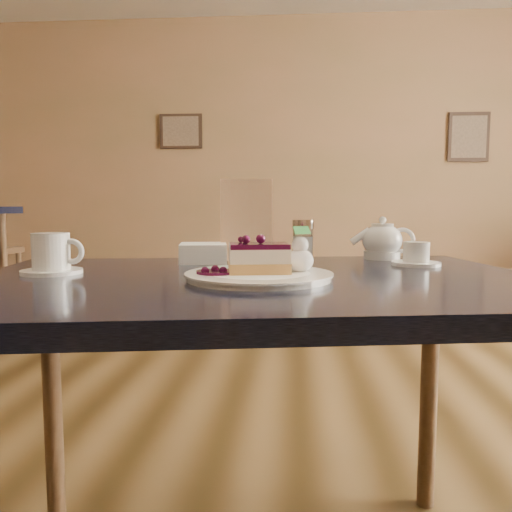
# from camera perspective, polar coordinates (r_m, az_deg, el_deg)

# --- Properties ---
(main_table) EXTENTS (1.19, 0.89, 0.68)m
(main_table) POSITION_cam_1_polar(r_m,az_deg,el_deg) (0.97, 0.09, -6.50)
(main_table) COLOR black
(main_table) RESTS_ON ground
(dessert_plate) EXTENTS (0.26, 0.26, 0.01)m
(dessert_plate) POSITION_cam_1_polar(r_m,az_deg,el_deg) (0.91, 0.33, -2.33)
(dessert_plate) COLOR white
(dessert_plate) RESTS_ON main_table
(cheesecake_slice) EXTENTS (0.12, 0.09, 0.05)m
(cheesecake_slice) POSITION_cam_1_polar(r_m,az_deg,el_deg) (0.90, 0.33, -0.27)
(cheesecake_slice) COLOR #E0A553
(cheesecake_slice) RESTS_ON dessert_plate
(whipped_cream) EXTENTS (0.05, 0.05, 0.04)m
(whipped_cream) POSITION_cam_1_polar(r_m,az_deg,el_deg) (0.92, 5.06, -0.48)
(whipped_cream) COLOR white
(whipped_cream) RESTS_ON dessert_plate
(berry_sauce) EXTENTS (0.07, 0.07, 0.01)m
(berry_sauce) POSITION_cam_1_polar(r_m,az_deg,el_deg) (0.90, -4.55, -1.86)
(berry_sauce) COLOR #470B2E
(berry_sauce) RESTS_ON dessert_plate
(coffee_set) EXTENTS (0.13, 0.12, 0.08)m
(coffee_set) POSITION_cam_1_polar(r_m,az_deg,el_deg) (1.06, -22.25, 0.03)
(coffee_set) COLOR white
(coffee_set) RESTS_ON main_table
(tea_set) EXTENTS (0.20, 0.24, 0.10)m
(tea_set) POSITION_cam_1_polar(r_m,az_deg,el_deg) (1.28, 14.90, 1.28)
(tea_set) COLOR white
(tea_set) RESTS_ON main_table
(menu_card) EXTENTS (0.13, 0.05, 0.20)m
(menu_card) POSITION_cam_1_polar(r_m,az_deg,el_deg) (1.23, -1.13, 4.14)
(menu_card) COLOR beige
(menu_card) RESTS_ON main_table
(sugar_shaker) EXTENTS (0.05, 0.05, 0.10)m
(sugar_shaker) POSITION_cam_1_polar(r_m,az_deg,el_deg) (1.26, 5.39, 1.94)
(sugar_shaker) COLOR white
(sugar_shaker) RESTS_ON main_table
(napkin_stack) EXTENTS (0.12, 0.12, 0.05)m
(napkin_stack) POSITION_cam_1_polar(r_m,az_deg,el_deg) (1.19, -6.04, 0.35)
(napkin_stack) COLOR white
(napkin_stack) RESTS_ON main_table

